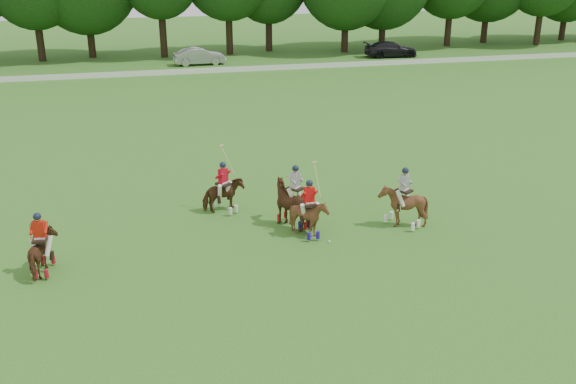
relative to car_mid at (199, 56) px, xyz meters
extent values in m
plane|color=#29601B|center=(-2.81, -42.50, -0.78)|extent=(180.00, 180.00, 0.00)
cylinder|color=black|center=(-14.44, 5.99, 1.54)|extent=(0.70, 0.70, 4.64)
cylinder|color=black|center=(-9.80, 7.02, 1.37)|extent=(0.70, 0.70, 4.31)
cylinder|color=black|center=(-2.85, 5.50, 1.84)|extent=(0.70, 0.70, 5.24)
cylinder|color=black|center=(3.81, 5.74, 1.81)|extent=(0.70, 0.70, 5.19)
cylinder|color=black|center=(8.25, 7.12, 1.46)|extent=(0.70, 0.70, 4.48)
cylinder|color=black|center=(15.72, 4.32, 1.32)|extent=(0.70, 0.70, 4.21)
cylinder|color=black|center=(20.44, 5.67, 1.25)|extent=(0.70, 0.70, 4.07)
cylinder|color=black|center=(28.35, 5.88, 1.62)|extent=(0.70, 0.70, 4.79)
cylinder|color=black|center=(33.78, 7.42, 1.44)|extent=(0.70, 0.70, 4.44)
cylinder|color=black|center=(38.60, 4.24, 1.65)|extent=(0.70, 0.70, 4.86)
cylinder|color=black|center=(44.04, 7.23, 1.17)|extent=(0.70, 0.70, 3.90)
cube|color=white|center=(-2.81, -4.50, -0.56)|extent=(120.00, 0.10, 0.44)
imported|color=#9B9A9F|center=(0.00, 0.00, 0.00)|extent=(4.85, 1.97, 1.56)
imported|color=black|center=(19.12, 0.00, -0.02)|extent=(5.39, 2.46, 1.53)
imported|color=#4A2D13|center=(-9.98, -40.06, -0.08)|extent=(0.95, 1.74, 1.41)
cube|color=black|center=(-9.98, -40.06, 0.44)|extent=(0.50, 0.61, 0.08)
cylinder|color=tan|center=(-10.28, -40.03, 0.36)|extent=(0.06, 0.21, 1.29)
imported|color=#4A2D13|center=(-3.40, -36.27, -0.08)|extent=(1.82, 1.77, 1.39)
cube|color=black|center=(-3.40, -36.27, 0.43)|extent=(0.69, 0.71, 0.08)
cylinder|color=tan|center=(-3.16, -36.10, 1.35)|extent=(0.48, 0.64, 1.08)
imported|color=#4A2D13|center=(-0.70, -39.35, -0.05)|extent=(1.23, 1.37, 1.46)
cube|color=black|center=(-0.70, -39.35, 0.49)|extent=(0.46, 0.58, 0.08)
cylinder|color=tan|center=(-0.40, -39.34, 1.41)|extent=(0.06, 0.77, 1.08)
imported|color=#4A2D13|center=(-0.95, -38.31, 0.10)|extent=(2.02, 2.23, 1.76)
cube|color=black|center=(-0.95, -38.31, 0.75)|extent=(0.69, 0.71, 0.08)
cylinder|color=tan|center=(-1.19, -38.50, 0.67)|extent=(0.15, 0.18, 1.29)
imported|color=#4A2D13|center=(3.03, -39.39, 0.06)|extent=(1.97, 2.02, 1.68)
cube|color=black|center=(3.03, -39.39, 0.68)|extent=(0.68, 0.71, 0.08)
cylinder|color=tan|center=(2.78, -39.56, 0.60)|extent=(0.14, 0.19, 1.29)
sphere|color=white|center=(-0.15, -40.16, -0.74)|extent=(0.09, 0.09, 0.09)
camera|label=1|loc=(-6.85, -60.37, 9.21)|focal=40.00mm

